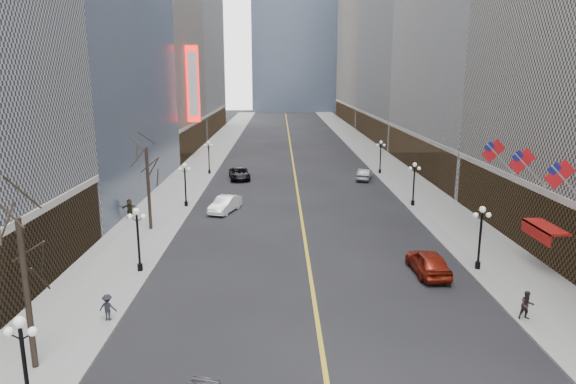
{
  "coord_description": "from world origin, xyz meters",
  "views": [
    {
      "loc": [
        -2.06,
        -3.68,
        13.42
      ],
      "look_at": [
        -1.73,
        16.79,
        8.74
      ],
      "focal_mm": 32.0,
      "sensor_mm": 36.0,
      "label": 1
    }
  ],
  "objects_px": {
    "streetlamp_east_1": "(481,231)",
    "car_nb_mid": "(225,204)",
    "streetlamp_west_3": "(209,154)",
    "streetlamp_west_2": "(185,180)",
    "car_nb_far": "(240,174)",
    "car_sb_far": "(364,174)",
    "streetlamp_east_3": "(381,153)",
    "streetlamp_east_2": "(414,179)",
    "car_sb_mid": "(428,262)",
    "streetlamp_west_0": "(24,359)",
    "streetlamp_west_1": "(138,233)"
  },
  "relations": [
    {
      "from": "streetlamp_west_0",
      "to": "streetlamp_west_1",
      "type": "xyz_separation_m",
      "value": [
        0.0,
        16.0,
        0.0
      ]
    },
    {
      "from": "streetlamp_east_1",
      "to": "car_nb_far",
      "type": "height_order",
      "value": "streetlamp_east_1"
    },
    {
      "from": "streetlamp_west_2",
      "to": "streetlamp_west_3",
      "type": "xyz_separation_m",
      "value": [
        0.0,
        18.0,
        0.0
      ]
    },
    {
      "from": "streetlamp_west_0",
      "to": "car_nb_far",
      "type": "bearing_deg",
      "value": 84.8
    },
    {
      "from": "streetlamp_east_1",
      "to": "streetlamp_west_3",
      "type": "distance_m",
      "value": 43.05
    },
    {
      "from": "streetlamp_west_2",
      "to": "car_sb_mid",
      "type": "xyz_separation_m",
      "value": [
        19.91,
        -18.54,
        -2.04
      ]
    },
    {
      "from": "streetlamp_east_1",
      "to": "car_nb_far",
      "type": "distance_m",
      "value": 37.87
    },
    {
      "from": "streetlamp_east_2",
      "to": "car_sb_mid",
      "type": "distance_m",
      "value": 19.02
    },
    {
      "from": "streetlamp_east_1",
      "to": "streetlamp_east_3",
      "type": "relative_size",
      "value": 1.0
    },
    {
      "from": "streetlamp_east_3",
      "to": "car_sb_far",
      "type": "relative_size",
      "value": 0.99
    },
    {
      "from": "car_nb_far",
      "to": "car_sb_far",
      "type": "xyz_separation_m",
      "value": [
        16.38,
        -0.59,
        -0.01
      ]
    },
    {
      "from": "streetlamp_east_3",
      "to": "streetlamp_west_3",
      "type": "bearing_deg",
      "value": 180.0
    },
    {
      "from": "streetlamp_west_3",
      "to": "car_sb_far",
      "type": "relative_size",
      "value": 0.99
    },
    {
      "from": "streetlamp_east_1",
      "to": "car_sb_far",
      "type": "height_order",
      "value": "streetlamp_east_1"
    },
    {
      "from": "car_sb_far",
      "to": "streetlamp_west_2",
      "type": "bearing_deg",
      "value": 50.67
    },
    {
      "from": "streetlamp_west_0",
      "to": "streetlamp_east_3",
      "type": "bearing_deg",
      "value": 65.59
    },
    {
      "from": "streetlamp_west_0",
      "to": "car_nb_far",
      "type": "xyz_separation_m",
      "value": [
        4.42,
        48.59,
        -2.14
      ]
    },
    {
      "from": "streetlamp_east_2",
      "to": "streetlamp_west_2",
      "type": "bearing_deg",
      "value": 180.0
    },
    {
      "from": "streetlamp_east_3",
      "to": "streetlamp_west_2",
      "type": "distance_m",
      "value": 29.68
    },
    {
      "from": "streetlamp_west_0",
      "to": "streetlamp_west_3",
      "type": "bearing_deg",
      "value": 90.0
    },
    {
      "from": "streetlamp_west_0",
      "to": "car_nb_mid",
      "type": "relative_size",
      "value": 0.94
    },
    {
      "from": "car_nb_mid",
      "to": "car_sb_mid",
      "type": "distance_m",
      "value": 22.89
    },
    {
      "from": "streetlamp_east_1",
      "to": "streetlamp_west_0",
      "type": "distance_m",
      "value": 28.51
    },
    {
      "from": "streetlamp_west_0",
      "to": "streetlamp_west_3",
      "type": "distance_m",
      "value": 52.0
    },
    {
      "from": "car_nb_far",
      "to": "car_sb_far",
      "type": "distance_m",
      "value": 16.39
    },
    {
      "from": "car_nb_far",
      "to": "car_sb_far",
      "type": "relative_size",
      "value": 1.2
    },
    {
      "from": "streetlamp_west_0",
      "to": "streetlamp_west_1",
      "type": "distance_m",
      "value": 16.0
    },
    {
      "from": "streetlamp_east_1",
      "to": "streetlamp_east_2",
      "type": "relative_size",
      "value": 1.0
    },
    {
      "from": "car_sb_mid",
      "to": "streetlamp_east_2",
      "type": "bearing_deg",
      "value": -103.83
    },
    {
      "from": "streetlamp_east_1",
      "to": "car_nb_mid",
      "type": "bearing_deg",
      "value": 140.21
    },
    {
      "from": "car_sb_far",
      "to": "streetlamp_west_1",
      "type": "bearing_deg",
      "value": 73.71
    },
    {
      "from": "streetlamp_west_2",
      "to": "car_sb_far",
      "type": "distance_m",
      "value": 25.16
    },
    {
      "from": "car_nb_far",
      "to": "car_sb_mid",
      "type": "relative_size",
      "value": 1.08
    },
    {
      "from": "streetlamp_east_2",
      "to": "streetlamp_west_3",
      "type": "xyz_separation_m",
      "value": [
        -23.6,
        18.0,
        0.0
      ]
    },
    {
      "from": "streetlamp_east_3",
      "to": "car_sb_mid",
      "type": "distance_m",
      "value": 36.79
    },
    {
      "from": "streetlamp_east_1",
      "to": "car_nb_far",
      "type": "bearing_deg",
      "value": 120.47
    },
    {
      "from": "car_sb_mid",
      "to": "car_nb_mid",
      "type": "bearing_deg",
      "value": -49.34
    },
    {
      "from": "streetlamp_west_3",
      "to": "car_nb_mid",
      "type": "height_order",
      "value": "streetlamp_west_3"
    },
    {
      "from": "streetlamp_east_1",
      "to": "car_sb_mid",
      "type": "xyz_separation_m",
      "value": [
        -3.69,
        -0.54,
        -2.04
      ]
    },
    {
      "from": "streetlamp_west_2",
      "to": "car_sb_mid",
      "type": "distance_m",
      "value": 27.29
    },
    {
      "from": "car_nb_far",
      "to": "streetlamp_east_3",
      "type": "bearing_deg",
      "value": 1.03
    },
    {
      "from": "car_nb_mid",
      "to": "streetlamp_west_2",
      "type": "bearing_deg",
      "value": 174.96
    },
    {
      "from": "streetlamp_west_3",
      "to": "car_nb_mid",
      "type": "bearing_deg",
      "value": -77.98
    },
    {
      "from": "streetlamp_east_1",
      "to": "streetlamp_west_3",
      "type": "xyz_separation_m",
      "value": [
        -23.6,
        36.0,
        0.0
      ]
    },
    {
      "from": "streetlamp_west_3",
      "to": "car_nb_mid",
      "type": "distance_m",
      "value": 20.42
    },
    {
      "from": "streetlamp_east_3",
      "to": "streetlamp_west_0",
      "type": "xyz_separation_m",
      "value": [
        -23.6,
        -52.0,
        0.0
      ]
    },
    {
      "from": "streetlamp_east_3",
      "to": "streetlamp_west_2",
      "type": "bearing_deg",
      "value": -142.67
    },
    {
      "from": "streetlamp_west_3",
      "to": "streetlamp_west_2",
      "type": "bearing_deg",
      "value": -90.0
    },
    {
      "from": "streetlamp_east_1",
      "to": "streetlamp_east_2",
      "type": "height_order",
      "value": "same"
    },
    {
      "from": "streetlamp_west_1",
      "to": "car_nb_far",
      "type": "height_order",
      "value": "streetlamp_west_1"
    }
  ]
}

